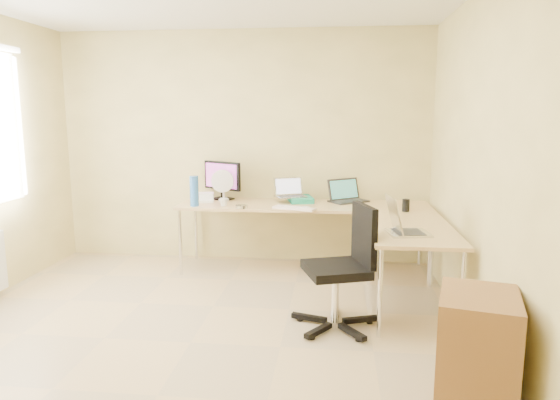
# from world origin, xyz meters

# --- Properties ---
(floor) EXTENTS (4.50, 4.50, 0.00)m
(floor) POSITION_xyz_m (0.00, 0.00, 0.00)
(floor) COLOR tan
(floor) RESTS_ON ground
(wall_back) EXTENTS (4.50, 0.00, 4.50)m
(wall_back) POSITION_xyz_m (0.00, 2.25, 1.30)
(wall_back) COLOR #E2CF85
(wall_back) RESTS_ON ground
(wall_right) EXTENTS (0.00, 4.50, 4.50)m
(wall_right) POSITION_xyz_m (2.10, 0.00, 1.30)
(wall_right) COLOR #E2CF85
(wall_right) RESTS_ON ground
(desk_main) EXTENTS (2.65, 0.70, 0.73)m
(desk_main) POSITION_xyz_m (0.72, 1.85, 0.36)
(desk_main) COLOR tan
(desk_main) RESTS_ON ground
(desk_return) EXTENTS (0.70, 1.30, 0.73)m
(desk_return) POSITION_xyz_m (1.70, 0.85, 0.36)
(desk_return) COLOR tan
(desk_return) RESTS_ON ground
(monitor) EXTENTS (0.52, 0.39, 0.43)m
(monitor) POSITION_xyz_m (-0.20, 2.05, 0.94)
(monitor) COLOR black
(monitor) RESTS_ON desk_main
(book_stack) EXTENTS (0.32, 0.38, 0.06)m
(book_stack) POSITION_xyz_m (0.68, 2.00, 0.76)
(book_stack) COLOR #168A6B
(book_stack) RESTS_ON desk_main
(laptop_center) EXTENTS (0.39, 0.35, 0.21)m
(laptop_center) POSITION_xyz_m (0.57, 1.95, 0.89)
(laptop_center) COLOR #A8A8A8
(laptop_center) RESTS_ON desk_main
(laptop_black) EXTENTS (0.49, 0.47, 0.25)m
(laptop_black) POSITION_xyz_m (1.20, 2.04, 0.86)
(laptop_black) COLOR #262425
(laptop_black) RESTS_ON desk_main
(keyboard) EXTENTS (0.45, 0.27, 0.02)m
(keyboard) POSITION_xyz_m (0.64, 1.55, 0.74)
(keyboard) COLOR white
(keyboard) RESTS_ON desk_main
(mouse) EXTENTS (0.10, 0.07, 0.03)m
(mouse) POSITION_xyz_m (0.76, 1.55, 0.75)
(mouse) COLOR silver
(mouse) RESTS_ON desk_main
(mug) EXTENTS (0.12, 0.12, 0.08)m
(mug) POSITION_xyz_m (-0.10, 1.64, 0.77)
(mug) COLOR white
(mug) RESTS_ON desk_main
(cd_stack) EXTENTS (0.15, 0.15, 0.03)m
(cd_stack) POSITION_xyz_m (0.11, 1.55, 0.75)
(cd_stack) COLOR silver
(cd_stack) RESTS_ON desk_main
(water_bottle) EXTENTS (0.10, 0.10, 0.32)m
(water_bottle) POSITION_xyz_m (-0.40, 1.61, 0.89)
(water_bottle) COLOR #2A60AC
(water_bottle) RESTS_ON desk_main
(papers) EXTENTS (0.27, 0.34, 0.01)m
(papers) POSITION_xyz_m (-0.38, 1.93, 0.73)
(papers) COLOR silver
(papers) RESTS_ON desk_main
(white_box) EXTENTS (0.24, 0.20, 0.08)m
(white_box) POSITION_xyz_m (-0.40, 1.99, 0.77)
(white_box) COLOR white
(white_box) RESTS_ON desk_main
(desk_fan) EXTENTS (0.25, 0.25, 0.32)m
(desk_fan) POSITION_xyz_m (-0.17, 1.96, 0.89)
(desk_fan) COLOR silver
(desk_fan) RESTS_ON desk_main
(black_cup) EXTENTS (0.09, 0.09, 0.12)m
(black_cup) POSITION_xyz_m (1.75, 1.55, 0.79)
(black_cup) COLOR black
(black_cup) RESTS_ON desk_main
(laptop_return) EXTENTS (0.42, 0.35, 0.25)m
(laptop_return) POSITION_xyz_m (1.64, 0.60, 0.85)
(laptop_return) COLOR silver
(laptop_return) RESTS_ON desk_return
(office_chair) EXTENTS (0.76, 0.76, 0.99)m
(office_chair) POSITION_xyz_m (1.07, 0.40, 0.50)
(office_chair) COLOR black
(office_chair) RESTS_ON ground
(cabinet) EXTENTS (0.52, 0.59, 0.71)m
(cabinet) POSITION_xyz_m (1.85, -0.71, 0.36)
(cabinet) COLOR #90593D
(cabinet) RESTS_ON ground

